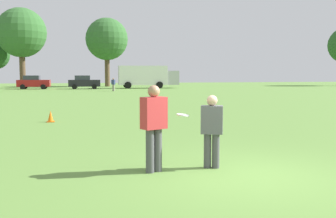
% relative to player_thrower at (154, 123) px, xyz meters
% --- Properties ---
extents(ground_plane, '(164.64, 164.64, 0.00)m').
position_rel_player_thrower_xyz_m(ground_plane, '(1.71, -0.75, -1.01)').
color(ground_plane, '#608C3D').
extents(player_thrower, '(0.57, 0.45, 1.78)m').
position_rel_player_thrower_xyz_m(player_thrower, '(0.00, 0.00, 0.00)').
color(player_thrower, '#4C4C51').
rests_on(player_thrower, ground).
extents(player_defender, '(0.52, 0.42, 1.56)m').
position_rel_player_thrower_xyz_m(player_defender, '(1.27, 0.06, -0.13)').
color(player_defender, '#4C4C51').
rests_on(player_defender, ground).
extents(frisbee, '(0.27, 0.27, 0.07)m').
position_rel_player_thrower_xyz_m(frisbee, '(0.65, 0.12, 0.14)').
color(frisbee, white).
extents(traffic_cone, '(0.32, 0.32, 0.48)m').
position_rel_player_thrower_xyz_m(traffic_cone, '(-2.56, 9.22, -0.78)').
color(traffic_cone, '#D8590C').
rests_on(traffic_cone, ground).
extents(parked_car_center, '(4.28, 2.38, 1.82)m').
position_rel_player_thrower_xyz_m(parked_car_center, '(-6.94, 47.48, -0.08)').
color(parked_car_center, maroon).
rests_on(parked_car_center, ground).
extents(parked_car_mid_right, '(4.28, 2.38, 1.82)m').
position_rel_player_thrower_xyz_m(parked_car_mid_right, '(-0.31, 46.42, -0.08)').
color(parked_car_mid_right, black).
rests_on(parked_car_mid_right, ground).
extents(box_truck, '(8.61, 3.28, 3.18)m').
position_rel_player_thrower_xyz_m(box_truck, '(8.52, 47.20, 0.75)').
color(box_truck, white).
rests_on(box_truck, ground).
extents(bystander_far_jogger, '(0.47, 0.47, 1.53)m').
position_rel_player_thrower_xyz_m(bystander_far_jogger, '(2.89, 38.65, -0.14)').
color(bystander_far_jogger, gray).
rests_on(bystander_far_jogger, ground).
extents(tree_west_maple, '(6.99, 6.99, 11.35)m').
position_rel_player_thrower_xyz_m(tree_west_maple, '(-8.76, 51.40, 6.80)').
color(tree_west_maple, brown).
rests_on(tree_west_maple, ground).
extents(tree_center_elm, '(6.79, 6.79, 11.03)m').
position_rel_player_thrower_xyz_m(tree_center_elm, '(3.63, 56.30, 6.58)').
color(tree_center_elm, brown).
rests_on(tree_center_elm, ground).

